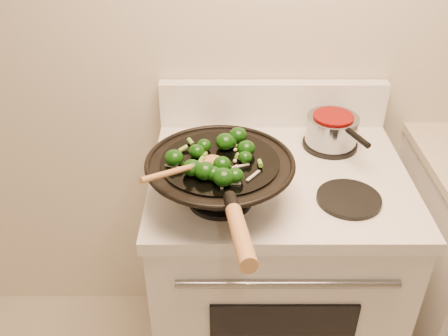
{
  "coord_description": "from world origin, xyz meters",
  "views": [
    {
      "loc": [
        -0.31,
        -0.09,
        1.77
      ],
      "look_at": [
        -0.31,
        1.02,
        1.03
      ],
      "focal_mm": 40.0,
      "sensor_mm": 36.0,
      "label": 1
    }
  ],
  "objects": [
    {
      "name": "wok",
      "position": [
        -0.32,
        1.01,
        1.0
      ],
      "size": [
        0.4,
        0.67,
        0.21
      ],
      "color": "black",
      "rests_on": "stove"
    },
    {
      "name": "saucepan",
      "position": [
        0.04,
        1.32,
        0.98
      ],
      "size": [
        0.17,
        0.26,
        0.1
      ],
      "color": "gray",
      "rests_on": "stove"
    },
    {
      "name": "stove",
      "position": [
        -0.14,
        1.17,
        0.47
      ],
      "size": [
        0.78,
        0.67,
        1.08
      ],
      "color": "white",
      "rests_on": "ground"
    },
    {
      "name": "wooden_spoon",
      "position": [
        -0.38,
        0.95,
        1.08
      ],
      "size": [
        0.21,
        0.22,
        0.08
      ],
      "color": "#B17946",
      "rests_on": "wok"
    },
    {
      "name": "stirfry",
      "position": [
        -0.33,
        1.0,
        1.07
      ],
      "size": [
        0.26,
        0.27,
        0.05
      ],
      "color": "#0C3408",
      "rests_on": "wok"
    }
  ]
}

